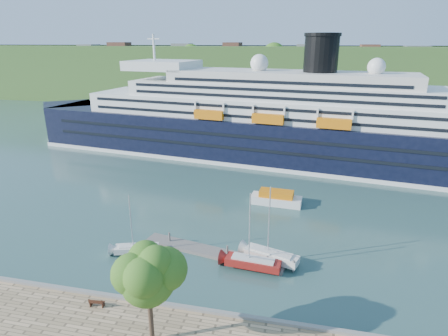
% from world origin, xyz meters
% --- Properties ---
extents(ground, '(400.00, 400.00, 0.00)m').
position_xyz_m(ground, '(0.00, 0.00, 0.00)').
color(ground, '#2C4F4A').
rests_on(ground, ground).
extents(far_hillside, '(400.00, 50.00, 24.00)m').
position_xyz_m(far_hillside, '(0.00, 145.00, 12.00)').
color(far_hillside, '#355B24').
rests_on(far_hillside, ground).
extents(quay_coping, '(220.00, 0.50, 0.30)m').
position_xyz_m(quay_coping, '(0.00, -0.20, 1.15)').
color(quay_coping, slate).
rests_on(quay_coping, promenade).
extents(cruise_ship, '(125.07, 34.37, 27.79)m').
position_xyz_m(cruise_ship, '(2.10, 55.02, 13.90)').
color(cruise_ship, black).
rests_on(cruise_ship, ground).
extents(park_bench, '(1.62, 0.77, 1.01)m').
position_xyz_m(park_bench, '(-6.08, -1.76, 1.50)').
color(park_bench, '#492315').
rests_on(park_bench, promenade).
extents(promenade_tree, '(6.26, 6.26, 10.36)m').
position_xyz_m(promenade_tree, '(1.07, -4.73, 6.18)').
color(promenade_tree, '#39691B').
rests_on(promenade_tree, promenade).
extents(floating_pontoon, '(19.25, 5.90, 0.43)m').
position_xyz_m(floating_pontoon, '(2.34, 11.72, 0.21)').
color(floating_pontoon, '#67625B').
rests_on(floating_pontoon, ground).
extents(sailboat_white_near, '(6.36, 3.43, 7.92)m').
position_xyz_m(sailboat_white_near, '(-7.14, 9.54, 3.96)').
color(sailboat_white_near, silver).
rests_on(sailboat_white_near, ground).
extents(sailboat_red, '(7.47, 2.62, 9.47)m').
position_xyz_m(sailboat_red, '(7.98, 9.35, 4.73)').
color(sailboat_red, maroon).
rests_on(sailboat_red, ground).
extents(sailboat_white_far, '(7.70, 4.10, 9.59)m').
position_xyz_m(sailboat_white_far, '(10.00, 11.34, 4.79)').
color(sailboat_white_far, silver).
rests_on(sailboat_white_far, ground).
extents(tender_launch, '(8.72, 3.51, 2.36)m').
position_xyz_m(tender_launch, '(8.97, 29.29, 1.18)').
color(tender_launch, orange).
rests_on(tender_launch, ground).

